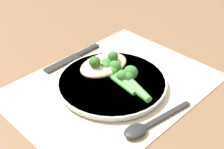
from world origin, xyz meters
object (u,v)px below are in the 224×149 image
Objects in this scene: plate at (112,82)px; spoon at (143,127)px; broccoli_stalk_rear at (108,69)px; broccoli_stalk_front at (118,74)px; broccoli_stalk_right at (130,77)px; chicken_fillet at (104,65)px; knife at (74,57)px.

spoon is at bearing -112.01° from plate.
spoon is (-0.07, -0.16, -0.02)m from broccoli_stalk_rear.
broccoli_stalk_front is 1.29× the size of broccoli_stalk_right.
chicken_fillet is at bearing 96.06° from broccoli_stalk_front.
knife is (-0.01, 0.18, -0.02)m from broccoli_stalk_right.
broccoli_stalk_front is 0.03m from broccoli_stalk_right.
chicken_fillet is (0.02, 0.04, 0.02)m from plate.
broccoli_stalk_front is (0.01, -0.00, 0.02)m from plate.
broccoli_stalk_front is 0.15m from spoon.
plate is at bearing 177.54° from broccoli_stalk_front.
chicken_fillet is at bearing 81.81° from broccoli_stalk_rear.
broccoli_stalk_rear is at bearing -13.63° from spoon.
broccoli_stalk_right is (0.00, -0.08, 0.00)m from chicken_fillet.
chicken_fillet is 0.72× the size of knife.
broccoli_stalk_rear reaches higher than spoon.
broccoli_stalk_front is 0.15m from knife.
broccoli_stalk_rear and broccoli_stalk_right have the same top height.
broccoli_stalk_rear is at bearing 116.83° from broccoli_stalk_right.
plate is 0.02m from broccoli_stalk_front.
broccoli_stalk_rear is 0.03m from broccoli_stalk_front.
knife is (-0.00, 0.15, -0.02)m from broccoli_stalk_front.
broccoli_stalk_front reaches higher than plate.
plate is 1.96× the size of chicken_fillet.
plate is 0.15m from knife.
broccoli_stalk_right is at bearing -27.52° from spoon.
spoon is (-0.07, -0.13, -0.02)m from broccoli_stalk_front.
chicken_fillet is at bearing 69.01° from plate.
broccoli_stalk_right reaches higher than chicken_fillet.
spoon is at bearing -111.76° from chicken_fillet.
plate is at bearing -107.71° from broccoli_stalk_rear.
broccoli_stalk_front is at bearing -92.20° from chicken_fillet.
chicken_fillet is 0.11m from knife.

